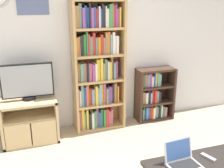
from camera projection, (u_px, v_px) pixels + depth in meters
wall_back at (81, 45)px, 3.94m from camera, size 6.03×0.09×2.60m
tv_stand at (30, 120)px, 3.73m from camera, size 0.76×0.48×0.62m
television at (27, 82)px, 3.59m from camera, size 0.70×0.18×0.51m
bookshelf_tall at (97, 68)px, 3.93m from camera, size 0.77×0.31×1.97m
bookshelf_short at (152, 95)px, 4.40m from camera, size 0.63×0.28×0.88m
laptop at (182, 159)px, 2.51m from camera, size 0.33×0.28×0.24m
remote_near_laptop at (208, 157)px, 2.63m from camera, size 0.09×0.17×0.02m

